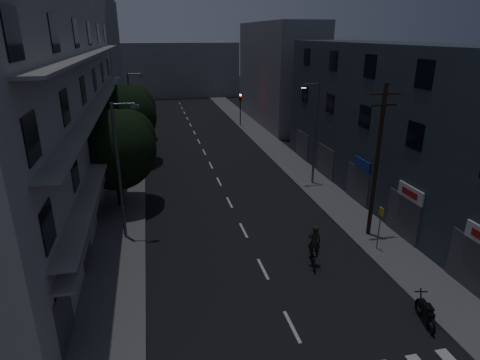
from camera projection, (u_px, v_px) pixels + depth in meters
name	position (u px, v px, depth m)	size (l,w,h in m)	color
ground	(210.00, 164.00, 37.93)	(160.00, 160.00, 0.00)	black
sidewalk_left	(128.00, 168.00, 36.36)	(3.00, 90.00, 0.15)	#565659
sidewalk_right	(285.00, 158.00, 39.45)	(3.00, 90.00, 0.15)	#565659
lane_markings	(201.00, 147.00, 43.65)	(0.15, 60.50, 0.01)	beige
building_left	(45.00, 107.00, 26.65)	(7.00, 36.00, 14.00)	#A3A39E
building_right	(399.00, 125.00, 28.42)	(6.19, 28.00, 11.00)	#2D353E
building_far_left	(94.00, 62.00, 53.78)	(6.00, 20.00, 16.00)	slate
building_far_right	(278.00, 74.00, 53.73)	(6.00, 20.00, 13.00)	slate
building_far_end	(174.00, 70.00, 77.43)	(24.00, 8.00, 10.00)	slate
tree_near	(116.00, 147.00, 27.11)	(5.49, 5.49, 6.77)	black
tree_mid	(125.00, 115.00, 36.47)	(5.84, 5.84, 7.18)	black
tree_far	(131.00, 105.00, 44.78)	(5.01, 5.01, 6.20)	black
traffic_signal_far_right	(240.00, 103.00, 52.09)	(0.28, 0.37, 4.10)	black
traffic_signal_far_left	(138.00, 106.00, 50.08)	(0.28, 0.37, 4.10)	black
street_lamp_left_near	(120.00, 166.00, 22.53)	(1.51, 0.25, 8.00)	#55585D
street_lamp_right	(314.00, 129.00, 31.18)	(1.51, 0.25, 8.00)	#5A5D61
street_lamp_left_far	(132.00, 111.00, 38.51)	(1.51, 0.25, 8.00)	slate
utility_pole	(377.00, 159.00, 22.75)	(1.80, 0.24, 9.00)	black
bus_stop_sign	(380.00, 221.00, 22.06)	(0.06, 0.35, 2.52)	#595B60
motorcycle	(425.00, 313.00, 16.95)	(0.71, 1.92, 1.25)	black
cyclist	(313.00, 252.00, 21.08)	(1.08, 1.93, 2.32)	black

